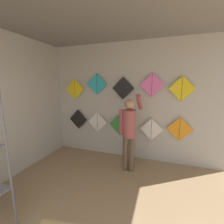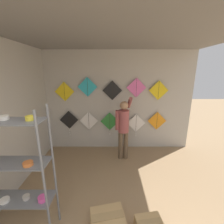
{
  "view_description": "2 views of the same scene",
  "coord_description": "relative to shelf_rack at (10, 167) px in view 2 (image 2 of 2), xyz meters",
  "views": [
    {
      "loc": [
        0.91,
        0.11,
        1.83
      ],
      "look_at": [
        -0.19,
        3.34,
        1.19
      ],
      "focal_mm": 24.0,
      "sensor_mm": 36.0,
      "label": 1
    },
    {
      "loc": [
        -0.01,
        -0.53,
        2.23
      ],
      "look_at": [
        0.01,
        3.34,
        1.19
      ],
      "focal_mm": 24.0,
      "sensor_mm": 36.0,
      "label": 2
    }
  ],
  "objects": [
    {
      "name": "kite_4",
      "position": [
        2.6,
        2.46,
        -0.2
      ],
      "size": [
        0.54,
        0.01,
        0.54
      ],
      "color": "orange"
    },
    {
      "name": "kite_2",
      "position": [
        1.23,
        2.46,
        -0.24
      ],
      "size": [
        0.54,
        0.04,
        0.68
      ],
      "color": "#338C38"
    },
    {
      "name": "kite_8",
      "position": [
        1.96,
        2.46,
        0.75
      ],
      "size": [
        0.54,
        0.01,
        0.54
      ],
      "color": "pink"
    },
    {
      "name": "shelf_rack",
      "position": [
        0.0,
        0.0,
        0.0
      ],
      "size": [
        1.0,
        0.34,
        1.85
      ],
      "color": "slate",
      "rests_on": "ground"
    },
    {
      "name": "back_panel",
      "position": [
        1.3,
        2.55,
        0.34
      ],
      "size": [
        4.52,
        0.06,
        2.8
      ],
      "primitive_type": "cube",
      "color": "#BCB7AD",
      "rests_on": "ground"
    },
    {
      "name": "cardboard_box",
      "position": [
        1.23,
        -0.02,
        -0.92
      ],
      "size": [
        0.55,
        0.49,
        0.29
      ],
      "rotation": [
        0.0,
        0.0,
        0.2
      ],
      "color": "tan",
      "rests_on": "ground"
    },
    {
      "name": "ceiling_slab",
      "position": [
        1.3,
        0.7,
        1.76
      ],
      "size": [
        4.52,
        4.44,
        0.04
      ],
      "primitive_type": "cube",
      "color": "gray"
    },
    {
      "name": "kite_9",
      "position": [
        2.57,
        2.46,
        0.68
      ],
      "size": [
        0.54,
        0.01,
        0.54
      ],
      "color": "yellow"
    },
    {
      "name": "kite_1",
      "position": [
        0.62,
        2.46,
        -0.2
      ],
      "size": [
        0.54,
        0.01,
        0.54
      ],
      "color": "white"
    },
    {
      "name": "shopkeeper",
      "position": [
        1.58,
        1.91,
        -0.13
      ],
      "size": [
        0.42,
        0.58,
        1.64
      ],
      "rotation": [
        0.0,
        0.0,
        0.07
      ],
      "color": "brown",
      "rests_on": "ground"
    },
    {
      "name": "kite_3",
      "position": [
        1.99,
        2.46,
        -0.29
      ],
      "size": [
        0.54,
        0.04,
        0.68
      ],
      "color": "white"
    },
    {
      "name": "kite_5",
      "position": [
        -0.02,
        2.46,
        0.65
      ],
      "size": [
        0.54,
        0.01,
        0.54
      ],
      "color": "yellow"
    },
    {
      "name": "kite_0",
      "position": [
        0.05,
        2.46,
        -0.21
      ],
      "size": [
        0.54,
        0.04,
        0.75
      ],
      "color": "black"
    },
    {
      "name": "kite_6",
      "position": [
        0.62,
        2.46,
        0.78
      ],
      "size": [
        0.54,
        0.01,
        0.54
      ],
      "color": "#28B2C6"
    },
    {
      "name": "kite_7",
      "position": [
        1.3,
        2.46,
        0.68
      ],
      "size": [
        0.54,
        0.01,
        0.54
      ],
      "color": "black"
    }
  ]
}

